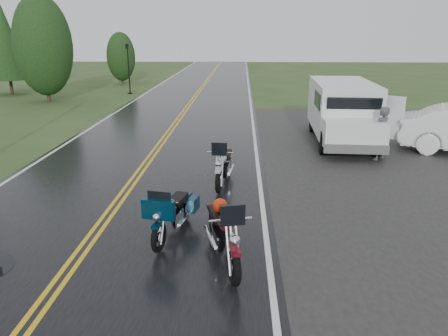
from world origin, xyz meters
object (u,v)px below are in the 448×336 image
Objects in this scene: person_at_van at (381,134)px; lamp_post_far_left at (129,69)px; motorcycle_teal at (158,226)px; van_white at (325,122)px; motorcycle_silver at (219,171)px; motorcycle_red at (234,251)px.

lamp_post_far_left reaches higher than person_at_van.
van_white is at bearing 70.96° from motorcycle_teal.
motorcycle_silver is 1.25× the size of person_at_van.
motorcycle_silver reaches higher than motorcycle_teal.
motorcycle_teal is 9.06m from van_white.
motorcycle_red is 1.91m from motorcycle_teal.
person_at_van is (1.80, -0.67, -0.30)m from van_white.
motorcycle_red is at bearing 16.94° from person_at_van.
motorcycle_red is 0.67× the size of lamp_post_far_left.
van_white is (4.67, 7.75, 0.60)m from motorcycle_teal.
motorcycle_red is 9.44m from van_white.
person_at_van is (6.46, 7.07, 0.30)m from motorcycle_teal.
lamp_post_far_left is (-6.55, 24.04, 1.16)m from motorcycle_teal.
motorcycle_teal is 9.59m from person_at_van.
motorcycle_teal is 0.34× the size of van_white.
lamp_post_far_left is at bearing 116.08° from motorcycle_silver.
van_white is at bearing 56.34° from motorcycle_red.
person_at_van is at bearing -17.53° from van_white.
motorcycle_teal is at bearing -100.94° from motorcycle_silver.
person_at_van reaches higher than motorcycle_silver.
motorcycle_silver is 0.37× the size of van_white.
motorcycle_teal is at bearing 129.00° from motorcycle_red.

